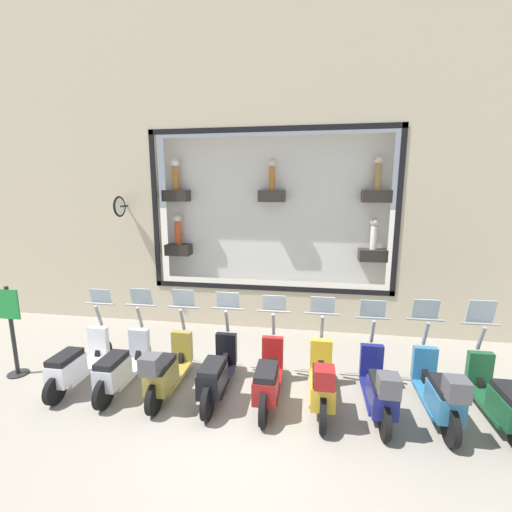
{
  "coord_description": "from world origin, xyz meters",
  "views": [
    {
      "loc": [
        -4.65,
        -0.94,
        3.39
      ],
      "look_at": [
        1.8,
        0.08,
        2.14
      ],
      "focal_mm": 24.0,
      "sensor_mm": 36.0,
      "label": 1
    }
  ],
  "objects_px": {
    "scooter_yellow_3": "(322,381)",
    "shop_sign_post": "(11,328)",
    "scooter_red_4": "(268,377)",
    "scooter_navy_2": "(379,387)",
    "scooter_silver_7": "(122,366)",
    "scooter_black_5": "(217,373)",
    "scooter_white_8": "(77,363)",
    "scooter_olive_6": "(167,369)",
    "scooter_green_0": "(499,398)",
    "scooter_teal_1": "(439,391)"
  },
  "relations": [
    {
      "from": "scooter_teal_1",
      "to": "scooter_olive_6",
      "type": "height_order",
      "value": "scooter_teal_1"
    },
    {
      "from": "scooter_yellow_3",
      "to": "scooter_black_5",
      "type": "relative_size",
      "value": 1.0
    },
    {
      "from": "scooter_teal_1",
      "to": "scooter_navy_2",
      "type": "distance_m",
      "value": 0.85
    },
    {
      "from": "scooter_navy_2",
      "to": "shop_sign_post",
      "type": "relative_size",
      "value": 1.05
    },
    {
      "from": "scooter_red_4",
      "to": "scooter_black_5",
      "type": "relative_size",
      "value": 1.0
    },
    {
      "from": "scooter_black_5",
      "to": "scooter_silver_7",
      "type": "height_order",
      "value": "scooter_black_5"
    },
    {
      "from": "scooter_black_5",
      "to": "scooter_white_8",
      "type": "bearing_deg",
      "value": 90.2
    },
    {
      "from": "scooter_silver_7",
      "to": "scooter_white_8",
      "type": "distance_m",
      "value": 0.85
    },
    {
      "from": "scooter_teal_1",
      "to": "scooter_white_8",
      "type": "bearing_deg",
      "value": 89.52
    },
    {
      "from": "scooter_green_0",
      "to": "scooter_navy_2",
      "type": "relative_size",
      "value": 1.0
    },
    {
      "from": "scooter_red_4",
      "to": "scooter_silver_7",
      "type": "xyz_separation_m",
      "value": [
        -0.0,
        2.54,
        -0.01
      ]
    },
    {
      "from": "scooter_black_5",
      "to": "shop_sign_post",
      "type": "height_order",
      "value": "shop_sign_post"
    },
    {
      "from": "scooter_yellow_3",
      "to": "scooter_red_4",
      "type": "relative_size",
      "value": 1.0
    },
    {
      "from": "scooter_green_0",
      "to": "shop_sign_post",
      "type": "relative_size",
      "value": 1.05
    },
    {
      "from": "scooter_red_4",
      "to": "scooter_olive_6",
      "type": "distance_m",
      "value": 1.7
    },
    {
      "from": "scooter_teal_1",
      "to": "scooter_yellow_3",
      "type": "bearing_deg",
      "value": 89.97
    },
    {
      "from": "scooter_navy_2",
      "to": "scooter_silver_7",
      "type": "height_order",
      "value": "scooter_silver_7"
    },
    {
      "from": "scooter_green_0",
      "to": "scooter_olive_6",
      "type": "bearing_deg",
      "value": 90.69
    },
    {
      "from": "scooter_olive_6",
      "to": "scooter_silver_7",
      "type": "xyz_separation_m",
      "value": [
        0.06,
        0.85,
        -0.05
      ]
    },
    {
      "from": "scooter_yellow_3",
      "to": "scooter_olive_6",
      "type": "height_order",
      "value": "scooter_olive_6"
    },
    {
      "from": "scooter_red_4",
      "to": "scooter_black_5",
      "type": "xyz_separation_m",
      "value": [
        0.0,
        0.85,
        0.0
      ]
    },
    {
      "from": "scooter_yellow_3",
      "to": "shop_sign_post",
      "type": "distance_m",
      "value": 5.61
    },
    {
      "from": "scooter_yellow_3",
      "to": "scooter_olive_6",
      "type": "relative_size",
      "value": 1.0
    },
    {
      "from": "scooter_red_4",
      "to": "scooter_black_5",
      "type": "bearing_deg",
      "value": 89.9
    },
    {
      "from": "scooter_green_0",
      "to": "scooter_white_8",
      "type": "xyz_separation_m",
      "value": [
        -0.01,
        6.78,
        -0.01
      ]
    },
    {
      "from": "scooter_yellow_3",
      "to": "scooter_white_8",
      "type": "distance_m",
      "value": 4.24
    },
    {
      "from": "scooter_yellow_3",
      "to": "scooter_silver_7",
      "type": "height_order",
      "value": "scooter_yellow_3"
    },
    {
      "from": "scooter_green_0",
      "to": "scooter_olive_6",
      "type": "height_order",
      "value": "scooter_green_0"
    },
    {
      "from": "shop_sign_post",
      "to": "scooter_silver_7",
      "type": "bearing_deg",
      "value": -92.94
    },
    {
      "from": "scooter_teal_1",
      "to": "scooter_white_8",
      "type": "distance_m",
      "value": 5.93
    },
    {
      "from": "scooter_olive_6",
      "to": "scooter_navy_2",
      "type": "bearing_deg",
      "value": -90.06
    },
    {
      "from": "scooter_navy_2",
      "to": "scooter_yellow_3",
      "type": "bearing_deg",
      "value": 89.37
    },
    {
      "from": "scooter_green_0",
      "to": "shop_sign_post",
      "type": "height_order",
      "value": "shop_sign_post"
    },
    {
      "from": "scooter_yellow_3",
      "to": "shop_sign_post",
      "type": "bearing_deg",
      "value": 88.3
    },
    {
      "from": "scooter_teal_1",
      "to": "scooter_silver_7",
      "type": "distance_m",
      "value": 5.09
    },
    {
      "from": "scooter_red_4",
      "to": "shop_sign_post",
      "type": "xyz_separation_m",
      "value": [
        0.11,
        4.74,
        0.48
      ]
    },
    {
      "from": "scooter_olive_6",
      "to": "scooter_white_8",
      "type": "height_order",
      "value": "scooter_olive_6"
    },
    {
      "from": "scooter_green_0",
      "to": "scooter_black_5",
      "type": "relative_size",
      "value": 0.99
    },
    {
      "from": "scooter_green_0",
      "to": "scooter_navy_2",
      "type": "height_order",
      "value": "scooter_green_0"
    },
    {
      "from": "scooter_olive_6",
      "to": "scooter_white_8",
      "type": "relative_size",
      "value": 1.01
    },
    {
      "from": "scooter_red_4",
      "to": "scooter_white_8",
      "type": "distance_m",
      "value": 3.39
    },
    {
      "from": "scooter_green_0",
      "to": "scooter_silver_7",
      "type": "distance_m",
      "value": 5.93
    },
    {
      "from": "scooter_black_5",
      "to": "scooter_green_0",
      "type": "bearing_deg",
      "value": -90.04
    },
    {
      "from": "scooter_navy_2",
      "to": "scooter_red_4",
      "type": "relative_size",
      "value": 0.99
    },
    {
      "from": "scooter_teal_1",
      "to": "scooter_black_5",
      "type": "bearing_deg",
      "value": 89.01
    },
    {
      "from": "scooter_silver_7",
      "to": "scooter_teal_1",
      "type": "bearing_deg",
      "value": -90.61
    },
    {
      "from": "scooter_teal_1",
      "to": "scooter_silver_7",
      "type": "height_order",
      "value": "scooter_teal_1"
    },
    {
      "from": "scooter_teal_1",
      "to": "shop_sign_post",
      "type": "relative_size",
      "value": 1.06
    },
    {
      "from": "scooter_red_4",
      "to": "scooter_white_8",
      "type": "bearing_deg",
      "value": 90.13
    },
    {
      "from": "scooter_silver_7",
      "to": "shop_sign_post",
      "type": "relative_size",
      "value": 1.05
    }
  ]
}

